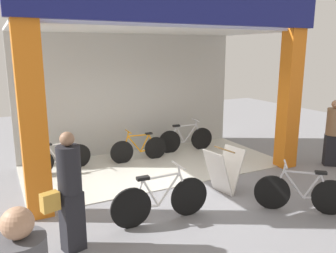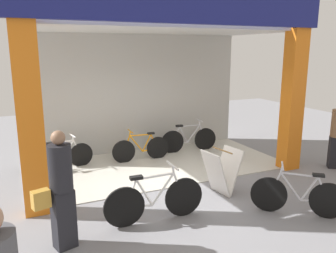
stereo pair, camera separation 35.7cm
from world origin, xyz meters
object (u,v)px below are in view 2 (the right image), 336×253
object	(u,v)px
bicycle_inside_1	(141,148)
bicycle_parked_0	(298,196)
bicycle_inside_0	(189,139)
sandwich_board_sign	(222,172)
bicycle_inside_2	(62,157)
pedestrian_1	(61,190)
bicycle_parked_1	(155,200)

from	to	relation	value
bicycle_inside_1	bicycle_parked_0	bearing A→B (deg)	-69.49
bicycle_inside_0	sandwich_board_sign	distance (m)	2.95
bicycle_inside_2	pedestrian_1	size ratio (longest dim) A/B	0.85
bicycle_inside_2	pedestrian_1	bearing A→B (deg)	-97.35
sandwich_board_sign	pedestrian_1	xyz separation A→B (m)	(-3.16, -0.71, 0.44)
bicycle_inside_2	bicycle_parked_0	size ratio (longest dim) A/B	1.18
sandwich_board_sign	bicycle_inside_1	bearing A→B (deg)	106.12
bicycle_inside_0	bicycle_parked_1	distance (m)	4.14
bicycle_parked_0	bicycle_parked_1	xyz separation A→B (m)	(-2.37, 0.81, 0.03)
bicycle_inside_2	sandwich_board_sign	distance (m)	3.86
bicycle_inside_0	bicycle_parked_1	bearing A→B (deg)	-125.61
sandwich_board_sign	pedestrian_1	size ratio (longest dim) A/B	0.53
bicycle_parked_1	pedestrian_1	size ratio (longest dim) A/B	0.99
sandwich_board_sign	bicycle_inside_0	bearing A→B (deg)	75.08
bicycle_inside_0	bicycle_inside_2	bearing A→B (deg)	-178.33
bicycle_parked_0	pedestrian_1	bearing A→B (deg)	170.88
bicycle_parked_0	bicycle_parked_1	world-z (taller)	bicycle_parked_1
bicycle_inside_0	bicycle_inside_1	size ratio (longest dim) A/B	1.08
bicycle_inside_1	sandwich_board_sign	world-z (taller)	sandwich_board_sign
bicycle_inside_1	pedestrian_1	xyz separation A→B (m)	(-2.40, -3.32, 0.57)
bicycle_inside_2	pedestrian_1	distance (m)	3.53
bicycle_inside_2	bicycle_parked_0	bearing A→B (deg)	-49.87
bicycle_inside_1	bicycle_parked_0	size ratio (longest dim) A/B	1.20
sandwich_board_sign	bicycle_parked_0	bearing A→B (deg)	-61.57
bicycle_parked_0	sandwich_board_sign	bearing A→B (deg)	118.43
bicycle_parked_1	pedestrian_1	bearing A→B (deg)	-172.84
bicycle_inside_1	pedestrian_1	world-z (taller)	pedestrian_1
bicycle_inside_0	bicycle_parked_0	world-z (taller)	bicycle_inside_0
bicycle_inside_0	bicycle_inside_1	distance (m)	1.53
bicycle_parked_1	pedestrian_1	xyz separation A→B (m)	(-1.51, -0.19, 0.52)
bicycle_inside_1	pedestrian_1	bearing A→B (deg)	-125.87
bicycle_parked_0	sandwich_board_sign	distance (m)	1.52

